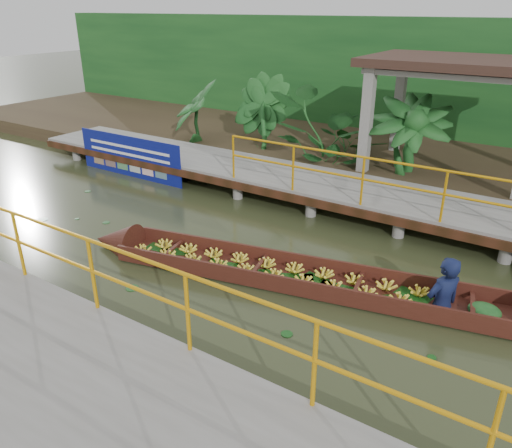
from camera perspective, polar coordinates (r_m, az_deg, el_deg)
The scene contains 9 objects.
ground at distance 9.69m, azimuth -6.51°, elevation -2.95°, with size 80.00×80.00×0.00m, color #282E17.
land_strip at distance 15.72m, azimuth 11.23°, elevation 8.16°, with size 30.00×8.00×0.45m, color #34271A.
far_dock at distance 12.11m, azimuth 3.83°, elevation 5.15°, with size 16.00×2.06×1.66m.
near_dock at distance 6.60m, azimuth -23.97°, elevation -16.35°, with size 18.00×2.40×1.73m.
pavilion at distance 13.23m, azimuth 22.47°, elevation 15.49°, with size 4.40×3.00×3.00m.
foliage_backdrop at distance 17.67m, azimuth 14.99°, elevation 15.42°, with size 30.00×0.80×4.00m, color #16451B.
vendor_boat at distance 8.33m, azimuth 8.28°, elevation -5.81°, with size 8.53×2.59×2.05m.
blue_banner at distance 14.07m, azimuth -14.26°, elevation 7.46°, with size 3.67×0.04×1.15m.
tropical_plants at distance 12.82m, azimuth 15.40°, elevation 9.54°, with size 14.46×1.46×1.83m.
Camera 1 is at (5.65, -6.58, 4.33)m, focal length 35.00 mm.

